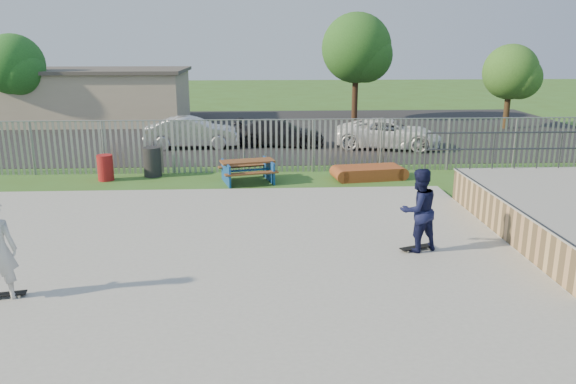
{
  "coord_description": "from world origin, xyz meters",
  "views": [
    {
      "loc": [
        1.58,
        -11.82,
        4.85
      ],
      "look_at": [
        2.3,
        2.0,
        1.1
      ],
      "focal_mm": 35.0,
      "sensor_mm": 36.0,
      "label": 1
    }
  ],
  "objects_px": {
    "tree_mid": "(356,48)",
    "tree_right": "(510,72)",
    "funbox": "(369,173)",
    "car_white": "(388,134)",
    "tree_left": "(13,65)",
    "trash_bin_grey": "(152,162)",
    "car_dark": "(279,133)",
    "skater_navy": "(418,210)",
    "picnic_table": "(248,171)",
    "trash_bin_red": "(105,168)",
    "car_silver": "(192,132)"
  },
  "relations": [
    {
      "from": "tree_left",
      "to": "trash_bin_grey",
      "type": "bearing_deg",
      "value": -51.65
    },
    {
      "from": "funbox",
      "to": "tree_left",
      "type": "relative_size",
      "value": 0.45
    },
    {
      "from": "trash_bin_grey",
      "to": "car_silver",
      "type": "xyz_separation_m",
      "value": [
        0.84,
        5.57,
        0.19
      ]
    },
    {
      "from": "tree_mid",
      "to": "tree_right",
      "type": "height_order",
      "value": "tree_mid"
    },
    {
      "from": "tree_left",
      "to": "trash_bin_red",
      "type": "bearing_deg",
      "value": -57.66
    },
    {
      "from": "trash_bin_red",
      "to": "tree_mid",
      "type": "xyz_separation_m",
      "value": [
        11.45,
        14.99,
        3.92
      ]
    },
    {
      "from": "funbox",
      "to": "car_silver",
      "type": "bearing_deg",
      "value": 129.56
    },
    {
      "from": "car_dark",
      "to": "tree_left",
      "type": "relative_size",
      "value": 0.82
    },
    {
      "from": "picnic_table",
      "to": "tree_mid",
      "type": "relative_size",
      "value": 0.33
    },
    {
      "from": "funbox",
      "to": "trash_bin_red",
      "type": "bearing_deg",
      "value": 170.25
    },
    {
      "from": "car_dark",
      "to": "tree_mid",
      "type": "relative_size",
      "value": 0.66
    },
    {
      "from": "tree_right",
      "to": "picnic_table",
      "type": "bearing_deg",
      "value": -140.88
    },
    {
      "from": "funbox",
      "to": "car_white",
      "type": "height_order",
      "value": "car_white"
    },
    {
      "from": "picnic_table",
      "to": "car_silver",
      "type": "height_order",
      "value": "car_silver"
    },
    {
      "from": "picnic_table",
      "to": "car_silver",
      "type": "distance_m",
      "value": 7.18
    },
    {
      "from": "trash_bin_red",
      "to": "car_silver",
      "type": "distance_m",
      "value": 6.59
    },
    {
      "from": "tree_right",
      "to": "skater_navy",
      "type": "distance_m",
      "value": 21.68
    },
    {
      "from": "car_white",
      "to": "tree_left",
      "type": "relative_size",
      "value": 0.93
    },
    {
      "from": "funbox",
      "to": "trash_bin_grey",
      "type": "relative_size",
      "value": 2.19
    },
    {
      "from": "tree_mid",
      "to": "skater_navy",
      "type": "bearing_deg",
      "value": -95.94
    },
    {
      "from": "trash_bin_red",
      "to": "car_white",
      "type": "bearing_deg",
      "value": 25.96
    },
    {
      "from": "tree_left",
      "to": "car_white",
      "type": "bearing_deg",
      "value": -20.09
    },
    {
      "from": "trash_bin_grey",
      "to": "car_dark",
      "type": "height_order",
      "value": "car_dark"
    },
    {
      "from": "funbox",
      "to": "tree_mid",
      "type": "relative_size",
      "value": 0.36
    },
    {
      "from": "skater_navy",
      "to": "trash_bin_red",
      "type": "bearing_deg",
      "value": -61.47
    },
    {
      "from": "car_white",
      "to": "tree_left",
      "type": "distance_m",
      "value": 20.92
    },
    {
      "from": "car_silver",
      "to": "tree_right",
      "type": "height_order",
      "value": "tree_right"
    },
    {
      "from": "funbox",
      "to": "car_dark",
      "type": "xyz_separation_m",
      "value": [
        -2.99,
        6.69,
        0.42
      ]
    },
    {
      "from": "tree_mid",
      "to": "skater_navy",
      "type": "relative_size",
      "value": 3.36
    },
    {
      "from": "picnic_table",
      "to": "tree_mid",
      "type": "height_order",
      "value": "tree_mid"
    },
    {
      "from": "skater_navy",
      "to": "trash_bin_grey",
      "type": "bearing_deg",
      "value": -68.84
    },
    {
      "from": "funbox",
      "to": "skater_navy",
      "type": "bearing_deg",
      "value": -100.91
    },
    {
      "from": "trash_bin_grey",
      "to": "car_silver",
      "type": "height_order",
      "value": "car_silver"
    },
    {
      "from": "car_dark",
      "to": "car_white",
      "type": "distance_m",
      "value": 5.06
    },
    {
      "from": "trash_bin_grey",
      "to": "skater_navy",
      "type": "xyz_separation_m",
      "value": [
        7.53,
        -8.34,
        0.58
      ]
    },
    {
      "from": "tree_mid",
      "to": "car_dark",
      "type": "bearing_deg",
      "value": -120.37
    },
    {
      "from": "trash_bin_red",
      "to": "car_silver",
      "type": "bearing_deg",
      "value": 68.67
    },
    {
      "from": "trash_bin_grey",
      "to": "car_dark",
      "type": "xyz_separation_m",
      "value": [
        4.89,
        5.88,
        0.1
      ]
    },
    {
      "from": "tree_left",
      "to": "skater_navy",
      "type": "xyz_separation_m",
      "value": [
        17.12,
        -20.47,
        -2.4
      ]
    },
    {
      "from": "picnic_table",
      "to": "tree_left",
      "type": "height_order",
      "value": "tree_left"
    },
    {
      "from": "funbox",
      "to": "trash_bin_red",
      "type": "height_order",
      "value": "trash_bin_red"
    },
    {
      "from": "car_dark",
      "to": "funbox",
      "type": "bearing_deg",
      "value": -146.71
    },
    {
      "from": "skater_navy",
      "to": "funbox",
      "type": "bearing_deg",
      "value": -113.57
    },
    {
      "from": "trash_bin_red",
      "to": "tree_left",
      "type": "relative_size",
      "value": 0.18
    },
    {
      "from": "tree_left",
      "to": "skater_navy",
      "type": "height_order",
      "value": "tree_left"
    },
    {
      "from": "car_dark",
      "to": "tree_right",
      "type": "distance_m",
      "value": 14.05
    },
    {
      "from": "tree_right",
      "to": "trash_bin_grey",
      "type": "bearing_deg",
      "value": -149.34
    },
    {
      "from": "funbox",
      "to": "skater_navy",
      "type": "xyz_separation_m",
      "value": [
        -0.35,
        -7.53,
        0.9
      ]
    },
    {
      "from": "picnic_table",
      "to": "skater_navy",
      "type": "distance_m",
      "value": 8.33
    },
    {
      "from": "car_silver",
      "to": "car_white",
      "type": "distance_m",
      "value": 9.05
    }
  ]
}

